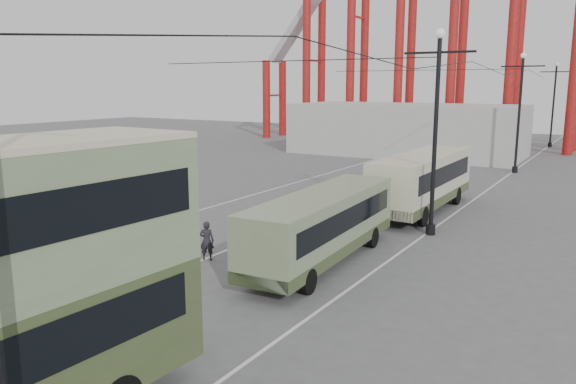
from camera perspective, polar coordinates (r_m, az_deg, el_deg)
The scene contains 8 objects.
road_markings at distance 31.07m, azimuth 3.76°, elevation -2.00°, with size 12.52×120.00×0.01m.
lamp_post_mid at distance 26.37m, azimuth 14.73°, elevation 5.66°, with size 3.20×0.44×9.32m.
lamp_post_far at distance 47.83m, azimuth 22.43°, elevation 7.37°, with size 3.20×0.44×9.32m.
lamp_post_distant at distance 69.63m, azimuth 25.35°, elevation 7.99°, with size 3.20×0.44×9.32m.
fairground_shed at distance 57.62m, azimuth 11.91°, elevation 6.24°, with size 22.00×10.00×5.00m, color #A9A9A4.
single_decker_green at distance 21.90m, azimuth 3.55°, elevation -3.27°, with size 2.76×9.92×2.78m.
single_decker_cream at distance 31.62m, azimuth 13.50°, elevation 1.24°, with size 2.64×10.22×3.17m.
pedestrian at distance 22.62m, azimuth -8.25°, elevation -4.92°, with size 0.58×0.38×1.59m, color black.
Camera 1 is at (13.10, -7.19, 6.90)m, focal length 35.00 mm.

